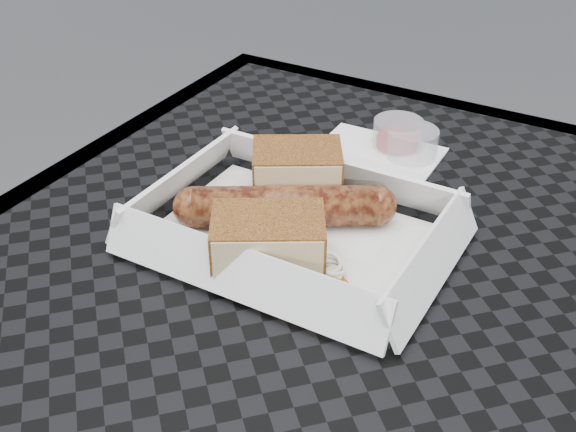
# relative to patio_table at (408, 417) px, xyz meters

# --- Properties ---
(patio_table) EXTENTS (0.80, 0.80, 0.74)m
(patio_table) POSITION_rel_patio_table_xyz_m (0.00, 0.00, 0.00)
(patio_table) COLOR black
(patio_table) RESTS_ON ground
(food_tray) EXTENTS (0.22, 0.15, 0.00)m
(food_tray) POSITION_rel_patio_table_xyz_m (-0.13, 0.06, 0.08)
(food_tray) COLOR white
(food_tray) RESTS_ON patio_table
(bratwurst) EXTENTS (0.17, 0.11, 0.03)m
(bratwurst) POSITION_rel_patio_table_xyz_m (-0.15, 0.08, 0.10)
(bratwurst) COLOR brown
(bratwurst) RESTS_ON food_tray
(bread_near) EXTENTS (0.09, 0.09, 0.05)m
(bread_near) POSITION_rel_patio_table_xyz_m (-0.16, 0.12, 0.10)
(bread_near) COLOR brown
(bread_near) RESTS_ON food_tray
(bread_far) EXTENTS (0.10, 0.09, 0.04)m
(bread_far) POSITION_rel_patio_table_xyz_m (-0.13, 0.02, 0.10)
(bread_far) COLOR brown
(bread_far) RESTS_ON food_tray
(veg_garnish) EXTENTS (0.03, 0.03, 0.00)m
(veg_garnish) POSITION_rel_patio_table_xyz_m (-0.09, 0.03, 0.08)
(veg_garnish) COLOR #D64409
(veg_garnish) RESTS_ON food_tray
(napkin) EXTENTS (0.12, 0.12, 0.00)m
(napkin) POSITION_rel_patio_table_xyz_m (-0.13, 0.22, 0.08)
(napkin) COLOR white
(napkin) RESTS_ON patio_table
(condiment_cup_sauce) EXTENTS (0.05, 0.05, 0.03)m
(condiment_cup_sauce) POSITION_rel_patio_table_xyz_m (-0.12, 0.26, 0.09)
(condiment_cup_sauce) COLOR #990C0B
(condiment_cup_sauce) RESTS_ON patio_table
(condiment_cup_empty) EXTENTS (0.05, 0.05, 0.03)m
(condiment_cup_empty) POSITION_rel_patio_table_xyz_m (-0.10, 0.24, 0.09)
(condiment_cup_empty) COLOR silver
(condiment_cup_empty) RESTS_ON patio_table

